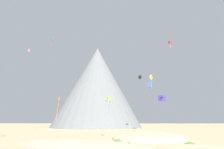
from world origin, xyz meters
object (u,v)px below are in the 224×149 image
kite_lime_low (109,99)px  bush_far_left (129,145)px  kite_gold_mid (151,77)px  kite_blue_mid (149,87)px  bush_near_left (118,140)px  kite_orange_low (59,100)px  bush_ridge_crest (190,142)px  kite_black_mid (140,77)px  kite_red_high (170,42)px  bush_mid_center (179,139)px  bush_far_right (178,138)px  rock_massif (97,87)px  kite_indigo_low (162,98)px  kite_teal_high (53,41)px  kite_rainbow_high (29,50)px

kite_lime_low → bush_far_left: bearing=176.1°
kite_gold_mid → kite_blue_mid: (-5.12, -24.95, -8.30)m
bush_near_left → kite_orange_low: 16.33m
bush_ridge_crest → kite_black_mid: size_ratio=1.14×
kite_red_high → kite_blue_mid: (-10.94, -14.10, -19.61)m
kite_gold_mid → bush_mid_center: bearing=-138.2°
bush_far_right → kite_black_mid: kite_black_mid is taller
kite_gold_mid → bush_far_left: bearing=-152.0°
bush_mid_center → kite_gold_mid: size_ratio=0.22×
bush_ridge_crest → kite_red_high: kite_red_high is taller
bush_far_right → rock_massif: (-27.88, 70.38, 24.16)m
kite_gold_mid → bush_ridge_crest: bearing=-136.3°
bush_ridge_crest → kite_red_high: (5.62, 27.77, 33.18)m
rock_massif → kite_red_high: 60.64m
bush_far_left → kite_red_high: (18.00, 33.35, 32.94)m
kite_orange_low → kite_red_high: (33.61, 24.79, 24.30)m
bush_far_left → kite_blue_mid: (7.06, 19.25, 13.32)m
bush_far_right → kite_lime_low: kite_lime_low is taller
kite_indigo_low → kite_blue_mid: 8.07m
bush_far_left → kite_black_mid: bearing=80.5°
bush_ridge_crest → kite_blue_mid: bearing=111.3°
kite_black_mid → kite_lime_low: (-11.76, -28.36, -12.24)m
kite_indigo_low → bush_near_left: bearing=155.7°
kite_black_mid → kite_indigo_low: kite_black_mid is taller
kite_lime_low → kite_blue_mid: kite_blue_mid is taller
bush_far_left → kite_black_mid: (7.40, 44.19, 21.73)m
bush_near_left → kite_lime_low: kite_lime_low is taller
bush_far_left → kite_orange_low: size_ratio=0.38×
kite_orange_low → kite_teal_high: bearing=-164.1°
bush_far_left → kite_teal_high: (-20.40, 14.56, 25.96)m
kite_gold_mid → kite_indigo_low: size_ratio=3.10×
kite_gold_mid → kite_blue_mid: bearing=-148.1°
bush_mid_center → kite_orange_low: kite_orange_low is taller
bush_far_left → kite_red_high: size_ratio=0.66×
bush_ridge_crest → kite_gold_mid: size_ratio=0.37×
bush_far_left → kite_gold_mid: size_ratio=0.35×
kite_gold_mid → kite_blue_mid: 26.79m
bush_far_left → rock_massif: (-15.57, 83.07, 24.15)m
rock_massif → kite_rainbow_high: size_ratio=69.37×
bush_ridge_crest → kite_red_high: size_ratio=0.69×
kite_teal_high → kite_indigo_low: kite_teal_high is taller
bush_mid_center → kite_teal_high: size_ratio=0.34×
kite_teal_high → kite_lime_low: size_ratio=0.84×
kite_rainbow_high → bush_far_right: bearing=-24.7°
kite_blue_mid → bush_far_right: bearing=-173.4°
bush_far_right → kite_orange_low: kite_orange_low is taller
kite_lime_low → kite_black_mid: bearing=-41.9°
kite_gold_mid → kite_rainbow_high: kite_rainbow_high is taller
kite_lime_low → kite_blue_mid: size_ratio=0.79×
rock_massif → kite_indigo_low: (24.55, -70.57, -14.83)m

